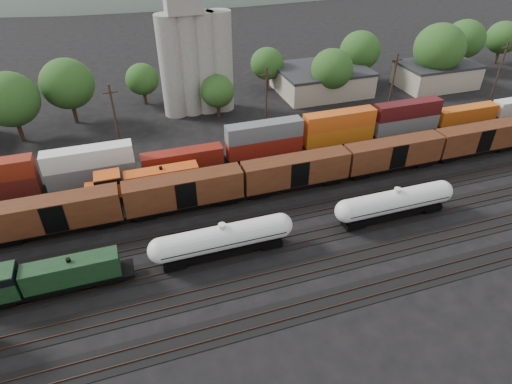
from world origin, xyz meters
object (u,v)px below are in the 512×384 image
object	(u,v)px
orange_locomotive	(141,182)
grain_silo	(194,52)
tank_car_a	(223,239)
green_locomotive	(43,278)

from	to	relation	value
orange_locomotive	grain_silo	bearing A→B (deg)	62.85
orange_locomotive	grain_silo	xyz separation A→B (m)	(13.33, 26.00, 8.89)
tank_car_a	orange_locomotive	world-z (taller)	tank_car_a
green_locomotive	tank_car_a	size ratio (longest dim) A/B	0.95
tank_car_a	grain_silo	xyz separation A→B (m)	(5.92, 41.00, 8.67)
orange_locomotive	grain_silo	world-z (taller)	grain_silo
green_locomotive	tank_car_a	distance (m)	18.58
green_locomotive	grain_silo	size ratio (longest dim) A/B	0.54
green_locomotive	tank_car_a	world-z (taller)	tank_car_a
tank_car_a	orange_locomotive	size ratio (longest dim) A/B	1.00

